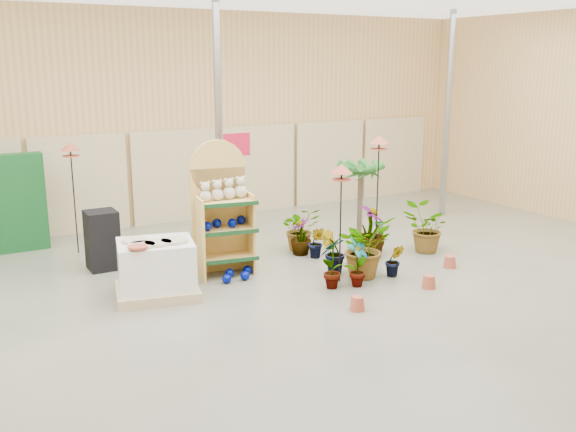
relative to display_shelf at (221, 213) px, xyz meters
name	(u,v)px	position (x,y,z in m)	size (l,w,h in m)	color
room	(290,146)	(0.56, -1.29, 1.21)	(15.20, 12.10, 4.70)	#5F6052
display_shelf	(221,213)	(0.00, 0.00, 0.00)	(1.00, 0.73, 2.20)	tan
teddy_bears	(225,191)	(0.03, -0.10, 0.39)	(0.81, 0.21, 0.35)	beige
gazing_balls_shelf	(225,223)	(0.00, -0.12, -0.14)	(0.81, 0.28, 0.15)	#000B75
gazing_balls_floor	(237,274)	(0.06, -0.45, -0.93)	(0.63, 0.39, 0.15)	#000B75
pallet_stack	(156,269)	(-1.31, -0.57, -0.58)	(1.38, 1.23, 0.88)	tan
charcoal_planters	(102,240)	(-1.68, 1.15, -0.50)	(0.50, 0.50, 1.00)	black
offer_sign	(237,169)	(0.66, 0.78, 0.57)	(0.50, 0.08, 2.20)	gray
bird_table_front	(341,173)	(1.43, -1.35, 0.75)	(0.34, 0.34, 1.89)	black
bird_table_right	(379,144)	(2.75, -0.55, 1.02)	(0.34, 0.34, 2.18)	black
bird_table_back	(70,151)	(-1.85, 2.32, 0.88)	(0.34, 0.34, 2.02)	black
palm	(361,168)	(3.22, 0.61, 0.39)	(0.70, 0.70, 1.65)	brown
potted_plant_0	(333,262)	(1.16, -1.55, -0.58)	(0.44, 0.30, 0.84)	#226220
potted_plant_1	(333,252)	(1.54, -0.98, -0.64)	(0.40, 0.33, 0.74)	#226220
potted_plant_2	(364,247)	(1.90, -1.34, -0.50)	(0.91, 0.79, 1.01)	#226220
potted_plant_3	(370,231)	(2.65, -0.52, -0.53)	(0.53, 0.53, 0.95)	#226220
potted_plant_4	(379,235)	(2.99, -0.33, -0.69)	(0.33, 0.22, 0.63)	#226220
potted_plant_5	(317,242)	(1.78, -0.11, -0.72)	(0.32, 0.26, 0.58)	#226220
potted_plant_6	(300,228)	(1.79, 0.48, -0.60)	(0.73, 0.63, 0.81)	#226220
potted_plant_8	(357,263)	(1.52, -1.70, -0.61)	(0.41, 0.28, 0.78)	#226220
potted_plant_9	(394,260)	(2.34, -1.59, -0.73)	(0.30, 0.24, 0.54)	#226220
potted_plant_10	(425,228)	(3.69, -0.77, -0.55)	(0.81, 0.71, 0.91)	#226220
potted_plant_11	(301,236)	(1.64, 0.21, -0.66)	(0.38, 0.38, 0.68)	#226220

